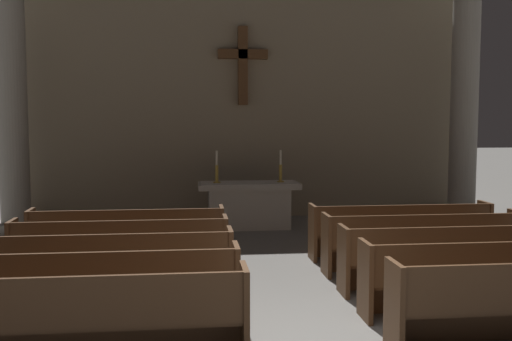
% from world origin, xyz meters
% --- Properties ---
extents(pew_left_row_1, '(3.14, 0.50, 0.95)m').
position_xyz_m(pew_left_row_1, '(-2.31, -0.04, 0.48)').
color(pew_left_row_1, brown).
rests_on(pew_left_row_1, ground).
extents(pew_left_row_2, '(3.14, 0.50, 0.95)m').
position_xyz_m(pew_left_row_2, '(-2.31, 0.98, 0.48)').
color(pew_left_row_2, brown).
rests_on(pew_left_row_2, ground).
extents(pew_left_row_3, '(3.14, 0.50, 0.95)m').
position_xyz_m(pew_left_row_3, '(-2.31, 1.99, 0.48)').
color(pew_left_row_3, brown).
rests_on(pew_left_row_3, ground).
extents(pew_left_row_4, '(3.14, 0.50, 0.95)m').
position_xyz_m(pew_left_row_4, '(-2.31, 3.01, 0.48)').
color(pew_left_row_4, brown).
rests_on(pew_left_row_4, ground).
extents(pew_left_row_5, '(3.14, 0.50, 0.95)m').
position_xyz_m(pew_left_row_5, '(-2.31, 4.02, 0.48)').
color(pew_left_row_5, brown).
rests_on(pew_left_row_5, ground).
extents(pew_right_row_2, '(3.14, 0.50, 0.95)m').
position_xyz_m(pew_right_row_2, '(2.31, 0.98, 0.48)').
color(pew_right_row_2, brown).
rests_on(pew_right_row_2, ground).
extents(pew_right_row_3, '(3.14, 0.50, 0.95)m').
position_xyz_m(pew_right_row_3, '(2.31, 1.99, 0.48)').
color(pew_right_row_3, brown).
rests_on(pew_right_row_3, ground).
extents(pew_right_row_4, '(3.14, 0.50, 0.95)m').
position_xyz_m(pew_right_row_4, '(2.31, 3.01, 0.48)').
color(pew_right_row_4, brown).
rests_on(pew_right_row_4, ground).
extents(pew_right_row_5, '(3.14, 0.50, 0.95)m').
position_xyz_m(pew_right_row_5, '(2.31, 4.02, 0.48)').
color(pew_right_row_5, brown).
rests_on(pew_right_row_5, ground).
extents(column_left_third, '(0.92, 0.92, 5.90)m').
position_xyz_m(column_left_third, '(-4.97, 7.30, 2.87)').
color(column_left_third, '#9E998E').
rests_on(column_left_third, ground).
extents(column_right_third, '(0.92, 0.92, 5.90)m').
position_xyz_m(column_right_third, '(4.97, 7.30, 2.87)').
color(column_right_third, '#9E998E').
rests_on(column_right_third, ground).
extents(altar, '(2.20, 0.90, 1.01)m').
position_xyz_m(altar, '(0.00, 7.11, 0.53)').
color(altar, '#BCB7AD').
rests_on(altar, ground).
extents(candlestick_left, '(0.16, 0.16, 0.70)m').
position_xyz_m(candlestick_left, '(-0.70, 7.11, 1.24)').
color(candlestick_left, '#B79338').
rests_on(candlestick_left, altar).
extents(candlestick_right, '(0.16, 0.16, 0.70)m').
position_xyz_m(candlestick_right, '(0.70, 7.11, 1.24)').
color(candlestick_right, '#B79338').
rests_on(candlestick_right, altar).
extents(apse_with_cross, '(10.92, 0.47, 6.63)m').
position_xyz_m(apse_with_cross, '(0.00, 8.75, 3.32)').
color(apse_with_cross, gray).
rests_on(apse_with_cross, ground).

